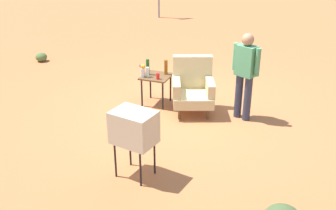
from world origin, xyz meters
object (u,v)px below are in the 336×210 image
armchair (193,87)px  bottle_tall_amber (166,67)px  bottle_short_clear (148,72)px  bottle_wine_green (148,67)px  side_table (156,80)px  person_standing (245,71)px  flower_vase (142,70)px  soda_can_red (158,76)px  tv_on_stand (134,128)px

armchair → bottle_tall_amber: (-0.64, 0.22, 0.26)m
bottle_short_clear → bottle_wine_green: size_ratio=0.62×
armchair → bottle_short_clear: size_ratio=5.30×
side_table → person_standing: 1.82m
person_standing → flower_vase: (-1.99, -0.09, -0.18)m
armchair → flower_vase: armchair is taller
flower_vase → side_table: bearing=34.6°
bottle_wine_green → bottle_tall_amber: size_ratio=1.07×
person_standing → bottle_tall_amber: size_ratio=5.47×
soda_can_red → person_standing: bearing=3.5°
side_table → person_standing: (1.77, -0.06, 0.42)m
person_standing → bottle_short_clear: size_ratio=8.20×
person_standing → soda_can_red: size_ratio=13.44×
armchair → soda_can_red: (-0.69, -0.09, 0.17)m
bottle_tall_amber → bottle_wine_green: bearing=-157.3°
bottle_short_clear → bottle_tall_amber: (0.29, 0.27, 0.05)m
armchair → bottle_short_clear: bearing=-177.1°
bottle_tall_amber → soda_can_red: bearing=-99.1°
side_table → bottle_short_clear: (-0.13, -0.12, 0.19)m
bottle_short_clear → soda_can_red: bearing=-10.8°
bottle_tall_amber → armchair: bearing=-19.3°
side_table → bottle_wine_green: (-0.18, 0.01, 0.25)m
tv_on_stand → soda_can_red: bearing=103.6°
side_table → flower_vase: bearing=-145.4°
soda_can_red → bottle_short_clear: size_ratio=0.61×
side_table → person_standing: size_ratio=0.37×
armchair → bottle_wine_green: armchair is taller
armchair → person_standing: size_ratio=0.65×
flower_vase → bottle_tall_amber: bearing=38.7°
tv_on_stand → bottle_short_clear: bearing=108.7°
armchair → flower_vase: bearing=-175.4°
side_table → soda_can_red: size_ratio=4.97×
bottle_tall_amber → flower_vase: bottle_tall_amber is taller
bottle_short_clear → bottle_wine_green: bearing=110.9°
bottle_short_clear → person_standing: bearing=1.7°
tv_on_stand → armchair: bearing=87.1°
tv_on_stand → soda_can_red: tv_on_stand is taller
person_standing → bottle_tall_amber: (-1.61, 0.21, -0.18)m
side_table → flower_vase: flower_vase is taller
soda_can_red → bottle_wine_green: bearing=148.8°
bottle_short_clear → flower_vase: (-0.09, -0.04, 0.05)m
side_table → bottle_wine_green: bearing=177.6°
armchair → bottle_tall_amber: armchair is taller
tv_on_stand → bottle_wine_green: size_ratio=3.22×
bottle_tall_amber → person_standing: bearing=-7.5°
armchair → bottle_tall_amber: bearing=160.7°
soda_can_red → bottle_short_clear: bottle_short_clear is taller
armchair → bottle_short_clear: 0.95m
person_standing → bottle_wine_green: 1.96m
person_standing → armchair: bearing=-179.3°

